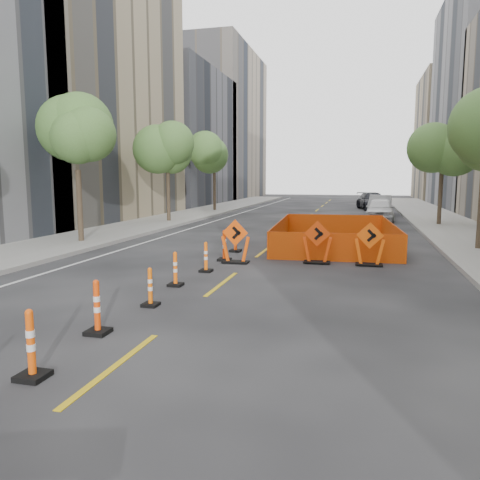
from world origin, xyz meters
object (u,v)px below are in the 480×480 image
(channelizer_5, at_px, (206,257))
(parked_car_far, at_px, (372,201))
(channelizer_4, at_px, (175,269))
(parked_car_near, at_px, (380,210))
(channelizer_6, at_px, (224,245))
(channelizer_3, at_px, (150,287))
(channelizer_1, at_px, (31,344))
(chevron_sign_left, at_px, (235,241))
(channelizer_2, at_px, (97,307))
(chevron_sign_center, at_px, (317,242))
(chevron_sign_right, at_px, (370,244))
(parked_car_mid, at_px, (380,205))
(channelizer_7, at_px, (235,238))

(channelizer_5, relative_size, parked_car_far, 0.18)
(channelizer_4, height_order, parked_car_near, parked_car_near)
(channelizer_4, distance_m, channelizer_6, 4.10)
(parked_car_near, bearing_deg, channelizer_3, -101.94)
(channelizer_1, relative_size, channelizer_3, 1.17)
(channelizer_5, xyz_separation_m, parked_car_far, (5.77, 30.48, 0.29))
(channelizer_5, bearing_deg, parked_car_near, 72.55)
(channelizer_1, bearing_deg, chevron_sign_left, 86.98)
(channelizer_2, bearing_deg, chevron_sign_center, 67.98)
(channelizer_2, distance_m, channelizer_4, 4.09)
(channelizer_1, bearing_deg, parked_car_far, 81.51)
(channelizer_5, bearing_deg, channelizer_6, 89.69)
(chevron_sign_center, height_order, chevron_sign_right, chevron_sign_center)
(chevron_sign_left, xyz_separation_m, parked_car_near, (5.50, 17.45, 0.01))
(channelizer_4, height_order, parked_car_far, parked_car_far)
(channelizer_4, bearing_deg, parked_car_mid, 76.36)
(chevron_sign_right, xyz_separation_m, parked_car_near, (0.97, 16.81, 0.03))
(channelizer_3, bearing_deg, channelizer_6, 89.93)
(channelizer_4, relative_size, chevron_sign_left, 0.63)
(channelizer_3, bearing_deg, chevron_sign_left, 84.91)
(channelizer_1, height_order, channelizer_2, channelizer_1)
(channelizer_2, bearing_deg, parked_car_near, 76.31)
(channelizer_5, relative_size, chevron_sign_left, 0.63)
(channelizer_3, height_order, parked_car_far, parked_car_far)
(channelizer_1, distance_m, parked_car_mid, 33.19)
(channelizer_4, bearing_deg, chevron_sign_right, 39.90)
(chevron_sign_left, bearing_deg, chevron_sign_right, 12.07)
(channelizer_5, distance_m, chevron_sign_left, 1.80)
(parked_car_far, bearing_deg, chevron_sign_center, -106.30)
(channelizer_5, xyz_separation_m, channelizer_7, (-0.12, 4.09, 0.07))
(channelizer_3, xyz_separation_m, chevron_sign_left, (0.52, 5.79, 0.31))
(chevron_sign_left, relative_size, parked_car_far, 0.29)
(channelizer_6, xyz_separation_m, parked_car_near, (6.01, 17.11, 0.22))
(channelizer_1, distance_m, channelizer_3, 4.09)
(channelizer_6, xyz_separation_m, parked_car_far, (5.76, 28.44, 0.22))
(channelizer_5, bearing_deg, channelizer_1, -90.01)
(channelizer_2, relative_size, chevron_sign_center, 0.71)
(channelizer_3, relative_size, channelizer_6, 0.83)
(channelizer_5, bearing_deg, chevron_sign_right, 24.92)
(channelizer_1, height_order, channelizer_4, channelizer_1)
(channelizer_3, distance_m, channelizer_4, 2.06)
(channelizer_6, bearing_deg, chevron_sign_right, 3.41)
(channelizer_4, bearing_deg, parked_car_far, 79.60)
(channelizer_2, distance_m, parked_car_far, 37.10)
(channelizer_3, distance_m, channelizer_6, 6.14)
(channelizer_3, height_order, parked_car_near, parked_car_near)
(channelizer_4, bearing_deg, channelizer_5, 84.32)
(chevron_sign_right, bearing_deg, channelizer_1, -113.00)
(channelizer_1, xyz_separation_m, chevron_sign_center, (3.29, 10.53, 0.21))
(channelizer_7, relative_size, parked_car_far, 0.21)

